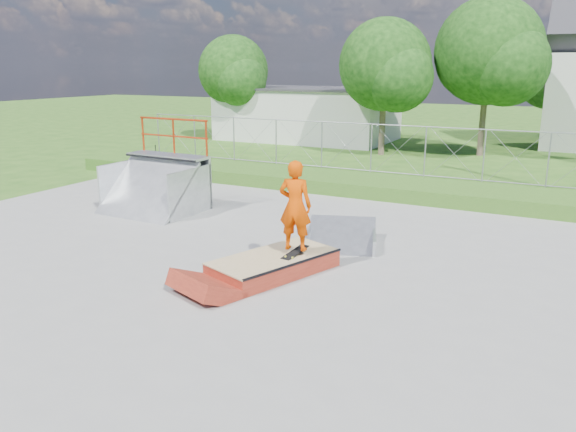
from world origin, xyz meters
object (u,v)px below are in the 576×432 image
object	(u,v)px
skater	(295,209)
grind_box	(274,265)
quarter_pipe	(151,168)
flat_bank_ramp	(341,236)

from	to	relation	value
skater	grind_box	bearing A→B (deg)	29.19
quarter_pipe	flat_bank_ramp	size ratio (longest dim) A/B	1.55
flat_bank_ramp	skater	size ratio (longest dim) A/B	0.92
grind_box	quarter_pipe	xyz separation A→B (m)	(-5.82, 2.99, 1.17)
quarter_pipe	flat_bank_ramp	world-z (taller)	quarter_pipe
quarter_pipe	grind_box	bearing A→B (deg)	-25.16
quarter_pipe	skater	xyz separation A→B (m)	(6.19, -2.70, 0.04)
quarter_pipe	flat_bank_ramp	xyz separation A→B (m)	(6.38, -0.51, -1.12)
grind_box	skater	bearing A→B (deg)	58.12
quarter_pipe	skater	distance (m)	6.75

